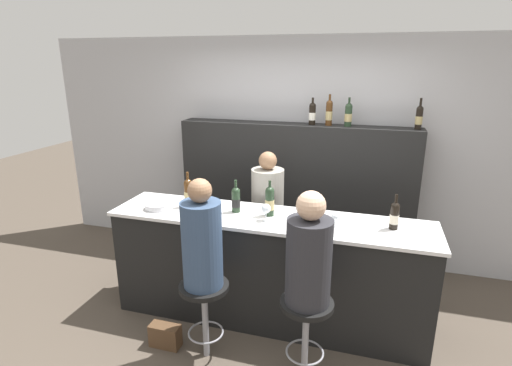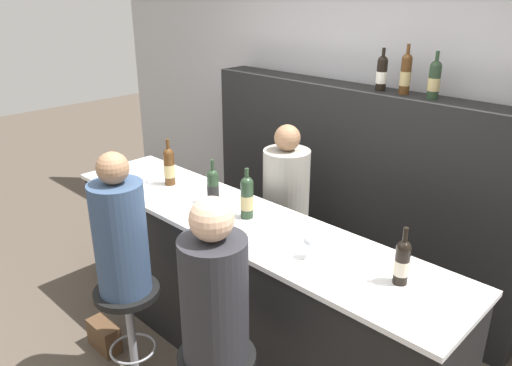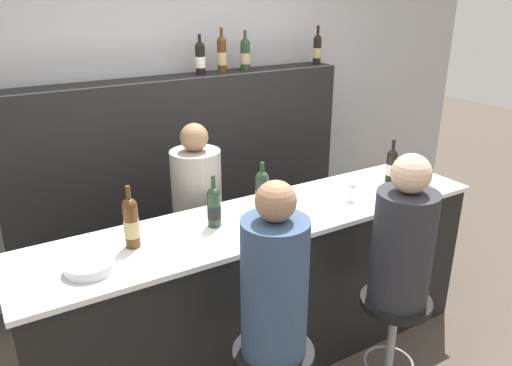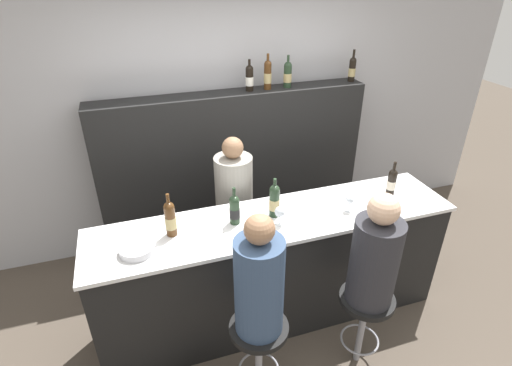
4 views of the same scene
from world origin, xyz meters
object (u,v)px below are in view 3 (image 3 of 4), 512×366
(wine_glass_0, at_px, (273,205))
(bar_stool_right, at_px, (394,319))
(wine_bottle_counter_2, at_px, (263,192))
(bartender, at_px, (199,235))
(wine_bottle_backbar_1, at_px, (222,54))
(wine_bottle_backbar_2, at_px, (245,54))
(guest_seated_left, at_px, (274,282))
(wine_bottle_counter_3, at_px, (391,165))
(metal_bowl, at_px, (89,266))
(wine_bottle_backbar_0, at_px, (200,58))
(wine_bottle_counter_1, at_px, (214,206))
(wine_bottle_counter_0, at_px, (131,222))
(wine_glass_1, at_px, (352,187))
(wine_bottle_backbar_3, at_px, (317,49))
(guest_seated_right, at_px, (403,240))

(wine_glass_0, xyz_separation_m, bar_stool_right, (0.46, -0.55, -0.60))
(wine_bottle_counter_2, distance_m, bartender, 0.76)
(wine_bottle_counter_2, distance_m, wine_bottle_backbar_1, 1.36)
(wine_bottle_backbar_1, xyz_separation_m, wine_bottle_backbar_2, (0.20, -0.00, -0.01))
(wine_glass_0, height_order, guest_seated_left, guest_seated_left)
(wine_bottle_counter_3, relative_size, wine_bottle_backbar_2, 0.97)
(wine_bottle_backbar_1, relative_size, metal_bowl, 1.41)
(wine_bottle_counter_2, relative_size, wine_bottle_counter_3, 1.09)
(wine_bottle_backbar_0, height_order, wine_glass_0, wine_bottle_backbar_0)
(wine_bottle_backbar_2, relative_size, bartender, 0.21)
(metal_bowl, distance_m, guest_seated_left, 0.87)
(wine_bottle_counter_1, xyz_separation_m, wine_bottle_counter_3, (1.35, 0.00, -0.00))
(wine_bottle_counter_3, relative_size, bar_stool_right, 0.45)
(wine_bottle_backbar_0, relative_size, wine_bottle_backbar_2, 0.96)
(wine_bottle_counter_0, distance_m, wine_bottle_counter_2, 0.78)
(wine_bottle_counter_0, xyz_separation_m, bar_stool_right, (1.24, -0.67, -0.64))
(wine_glass_1, distance_m, guest_seated_left, 1.08)
(wine_bottle_backbar_2, bearing_deg, wine_bottle_backbar_0, -180.00)
(wine_bottle_backbar_3, distance_m, wine_glass_1, 1.58)
(guest_seated_left, bearing_deg, metal_bowl, 141.28)
(wine_bottle_backbar_3, xyz_separation_m, bar_stool_right, (-0.79, -1.82, -1.26))
(wine_bottle_counter_0, relative_size, metal_bowl, 1.43)
(wine_bottle_counter_1, distance_m, wine_bottle_backbar_1, 1.48)
(wine_bottle_backbar_0, xyz_separation_m, wine_bottle_backbar_1, (0.18, 0.00, 0.02))
(wine_bottle_counter_2, distance_m, wine_bottle_backbar_2, 1.42)
(wine_bottle_backbar_0, distance_m, metal_bowl, 1.90)
(wine_bottle_counter_3, distance_m, wine_bottle_backbar_2, 1.41)
(wine_bottle_counter_0, bearing_deg, bar_stool_right, -28.53)
(guest_seated_left, bearing_deg, wine_bottle_counter_1, 86.82)
(guest_seated_left, relative_size, bar_stool_right, 1.31)
(metal_bowl, bearing_deg, guest_seated_left, -38.72)
(wine_bottle_counter_0, xyz_separation_m, guest_seated_right, (1.24, -0.67, -0.13))
(wine_bottle_backbar_3, relative_size, bar_stool_right, 0.48)
(wine_glass_0, bearing_deg, wine_bottle_counter_2, 85.98)
(bar_stool_right, bearing_deg, wine_bottle_backbar_2, 87.10)
(wine_glass_0, bearing_deg, wine_bottle_backbar_0, 82.18)
(wine_bottle_backbar_0, height_order, metal_bowl, wine_bottle_backbar_0)
(bartender, bearing_deg, bar_stool_right, -63.05)
(guest_seated_left, bearing_deg, wine_bottle_counter_0, 122.52)
(wine_bottle_counter_0, bearing_deg, guest_seated_left, -57.48)
(wine_bottle_backbar_0, bearing_deg, wine_bottle_backbar_1, 0.00)
(wine_bottle_backbar_2, bearing_deg, guest_seated_right, -92.90)
(bar_stool_right, bearing_deg, wine_bottle_counter_3, 49.35)
(wine_bottle_counter_0, bearing_deg, bartender, 42.37)
(wine_bottle_backbar_3, xyz_separation_m, metal_bowl, (-2.28, -1.28, -0.74))
(wine_bottle_backbar_3, bearing_deg, wine_glass_1, -117.84)
(wine_bottle_counter_2, height_order, guest_seated_right, guest_seated_right)
(bartender, bearing_deg, guest_seated_left, -98.45)
(bar_stool_right, xyz_separation_m, guest_seated_right, (0.00, -0.00, 0.50))
(wine_bottle_counter_2, height_order, wine_bottle_backbar_2, wine_bottle_backbar_2)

